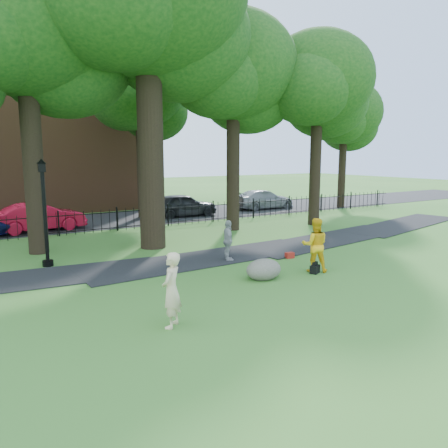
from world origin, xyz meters
TOP-DOWN VIEW (x-y plane):
  - ground at (0.00, 0.00)m, footprint 120.00×120.00m
  - footpath at (1.00, 3.90)m, footprint 36.07×3.85m
  - street at (0.00, 16.00)m, footprint 80.00×7.00m
  - iron_fence at (0.00, 12.00)m, footprint 44.00×0.04m
  - brick_building at (-4.00, 24.00)m, footprint 18.00×8.00m
  - big_tree at (0.13, 7.09)m, footprint 10.08×8.61m
  - tree_row at (0.52, 8.40)m, footprint 26.82×7.96m
  - woman at (-3.11, -1.67)m, footprint 0.78×0.78m
  - man at (3.29, 0.26)m, footprint 1.17×1.12m
  - pedestrian at (1.52, 3.16)m, footprint 0.68×1.01m
  - boulder at (1.23, 0.48)m, footprint 1.26×0.95m
  - lamppost at (-4.59, 5.99)m, footprint 0.39×0.39m
  - backpack at (3.14, 0.07)m, footprint 0.45×0.38m
  - red_bag at (3.84, 2.25)m, footprint 0.36×0.25m
  - red_sedan at (-3.58, 14.03)m, footprint 4.77×2.04m
  - grey_car at (5.44, 15.04)m, footprint 4.60×2.06m
  - silver_car at (12.44, 15.50)m, footprint 4.92×2.03m

SIDE VIEW (x-z plane):
  - ground at x=0.00m, z-range 0.00..0.00m
  - footpath at x=1.00m, z-range -0.01..0.01m
  - street at x=0.00m, z-range -0.01..0.01m
  - red_bag at x=3.84m, z-range 0.00..0.23m
  - backpack at x=3.14m, z-range 0.00..0.29m
  - boulder at x=1.23m, z-range 0.00..0.73m
  - iron_fence at x=0.00m, z-range 0.00..1.20m
  - silver_car at x=12.44m, z-range 0.00..1.42m
  - red_sedan at x=-3.58m, z-range 0.00..1.53m
  - grey_car at x=5.44m, z-range 0.00..1.54m
  - pedestrian at x=1.52m, z-range 0.00..1.60m
  - woman at x=-3.11m, z-range 0.00..1.83m
  - man at x=3.29m, z-range 0.00..1.90m
  - lamppost at x=-4.59m, z-range -0.04..3.90m
  - brick_building at x=-4.00m, z-range 0.00..12.00m
  - tree_row at x=0.52m, z-range 1.94..14.36m
  - big_tree at x=0.13m, z-range 2.96..17.33m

